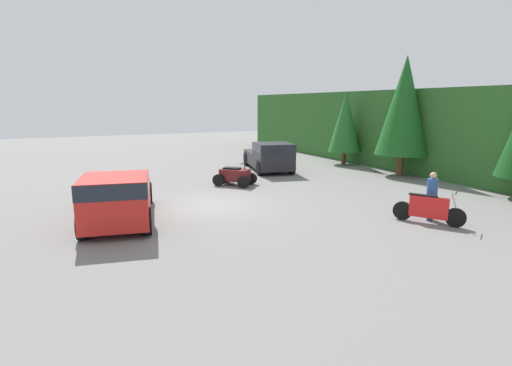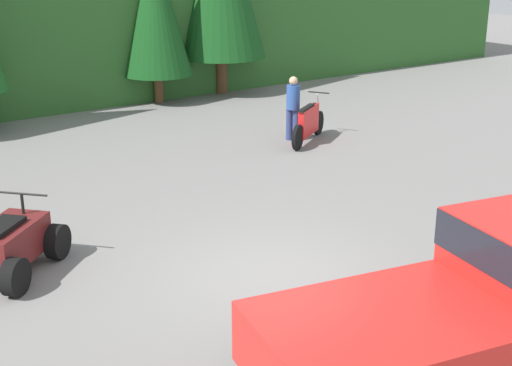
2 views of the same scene
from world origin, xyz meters
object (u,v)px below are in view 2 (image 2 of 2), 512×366
at_px(dirt_bike, 309,124).
at_px(rider_person, 293,106).
at_px(quad_atv, 9,246).
at_px(pickup_truck_red, 505,294).

relative_size(dirt_bike, rider_person, 1.19).
bearing_deg(rider_person, dirt_bike, -87.81).
distance_m(quad_atv, rider_person, 9.60).
height_order(pickup_truck_red, rider_person, pickup_truck_red).
height_order(dirt_bike, rider_person, rider_person).
xyz_separation_m(pickup_truck_red, rider_person, (4.49, 10.01, -0.01)).
height_order(dirt_bike, quad_atv, dirt_bike).
distance_m(pickup_truck_red, dirt_bike, 10.74).
xyz_separation_m(pickup_truck_red, dirt_bike, (4.73, 9.63, -0.45)).
bearing_deg(pickup_truck_red, dirt_bike, 75.56).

